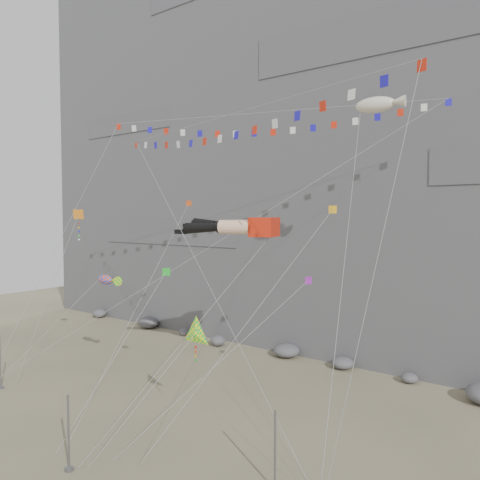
{
  "coord_description": "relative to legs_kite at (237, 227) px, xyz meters",
  "views": [
    {
      "loc": [
        23.74,
        -22.34,
        14.0
      ],
      "look_at": [
        0.23,
        9.0,
        11.98
      ],
      "focal_mm": 35.0,
      "sensor_mm": 36.0,
      "label": 1
    }
  ],
  "objects": [
    {
      "name": "ground",
      "position": [
        -1.49,
        -6.87,
        -13.14
      ],
      "size": [
        120.0,
        120.0,
        0.0
      ],
      "primitive_type": "plane",
      "color": "gray",
      "rests_on": "ground"
    },
    {
      "name": "cliff",
      "position": [
        -1.49,
        25.13,
        11.86
      ],
      "size": [
        80.0,
        28.0,
        50.0
      ],
      "primitive_type": "cube",
      "color": "slate",
      "rests_on": "ground"
    },
    {
      "name": "talus_boulders",
      "position": [
        -1.49,
        10.13,
        -12.54
      ],
      "size": [
        60.0,
        3.0,
        1.2
      ],
      "primitive_type": null,
      "color": "#5E5E63",
      "rests_on": "ground"
    },
    {
      "name": "anchor_pole_left",
      "position": [
        -15.66,
        -11.08,
        -10.95
      ],
      "size": [
        0.12,
        0.12,
        4.38
      ],
      "primitive_type": "cylinder",
      "color": "slate",
      "rests_on": "ground"
    },
    {
      "name": "anchor_pole_center",
      "position": [
        -0.28,
        -14.85,
        -11.02
      ],
      "size": [
        0.12,
        0.12,
        4.24
      ],
      "primitive_type": "cylinder",
      "color": "slate",
      "rests_on": "ground"
    },
    {
      "name": "anchor_pole_right",
      "position": [
        9.76,
        -9.6,
        -11.07
      ],
      "size": [
        0.12,
        0.12,
        4.15
      ],
      "primitive_type": "cylinder",
      "color": "slate",
      "rests_on": "ground"
    },
    {
      "name": "legs_kite",
      "position": [
        0.0,
        0.0,
        0.0
      ],
      "size": [
        8.5,
        16.61,
        20.1
      ],
      "rotation": [
        0.0,
        0.0,
        0.28
      ],
      "color": "red",
      "rests_on": "ground"
    },
    {
      "name": "flag_banner_upper",
      "position": [
        0.11,
        3.51,
        9.44
      ],
      "size": [
        30.64,
        19.58,
        32.12
      ],
      "color": "red",
      "rests_on": "ground"
    },
    {
      "name": "flag_banner_lower",
      "position": [
        2.2,
        -3.88,
        7.7
      ],
      "size": [
        27.91,
        9.75,
        23.9
      ],
      "color": "red",
      "rests_on": "ground"
    },
    {
      "name": "harlequin_kite",
      "position": [
        -13.14,
        -5.32,
        0.93
      ],
      "size": [
        3.37,
        5.62,
        15.2
      ],
      "color": "red",
      "rests_on": "ground"
    },
    {
      "name": "fish_windsock",
      "position": [
        -10.12,
        -4.89,
        -4.49
      ],
      "size": [
        7.92,
        7.38,
        12.58
      ],
      "color": "#F8500C",
      "rests_on": "ground"
    },
    {
      "name": "delta_kite",
      "position": [
        2.99,
        -8.17,
        -6.41
      ],
      "size": [
        3.82,
        6.27,
        9.36
      ],
      "color": "#FFF80D",
      "rests_on": "ground"
    },
    {
      "name": "blimp_windsock",
      "position": [
        9.86,
        3.19,
        8.62
      ],
      "size": [
        4.21,
        13.14,
        25.06
      ],
      "color": "beige",
      "rests_on": "ground"
    },
    {
      "name": "small_kite_a",
      "position": [
        -6.51,
        1.21,
        1.61
      ],
      "size": [
        4.06,
        15.17,
        21.23
      ],
      "color": "#D94712",
      "rests_on": "ground"
    },
    {
      "name": "small_kite_b",
      "position": [
        6.43,
        -0.45,
        -3.83
      ],
      "size": [
        6.35,
        13.15,
        16.66
      ],
      "color": "purple",
      "rests_on": "ground"
    },
    {
      "name": "small_kite_c",
      "position": [
        -2.22,
        -5.61,
        -3.3
      ],
      "size": [
        1.26,
        9.46,
        13.21
      ],
      "color": "green",
      "rests_on": "ground"
    },
    {
      "name": "small_kite_d",
      "position": [
        7.6,
        0.88,
        1.07
      ],
      "size": [
        5.86,
        14.08,
        20.35
      ],
      "color": "#EAA313",
      "rests_on": "ground"
    }
  ]
}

